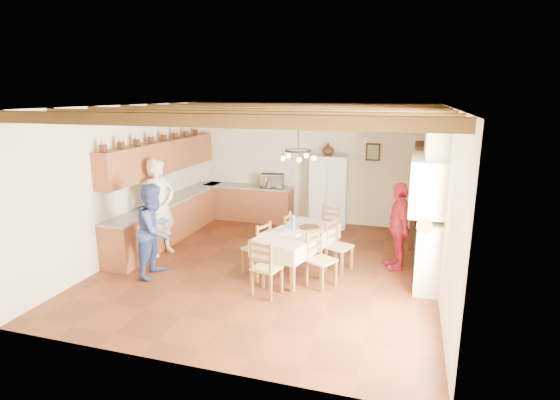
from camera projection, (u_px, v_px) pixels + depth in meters
The scene contains 31 objects.
floor at pixel (270, 267), 8.33m from camera, with size 6.00×6.50×0.02m, color #532917.
ceiling at pixel (270, 106), 7.61m from camera, with size 6.00×6.50×0.02m, color silver.
wall_back at pixel (310, 163), 11.00m from camera, with size 6.00×0.02×3.00m, color beige.
wall_front at pixel (181, 249), 4.94m from camera, with size 6.00×0.02×3.00m, color beige.
wall_left at pixel (128, 181), 8.81m from camera, with size 0.02×6.50×3.00m, color beige.
wall_right at pixel (445, 201), 7.13m from camera, with size 0.02×6.50×3.00m, color beige.
ceiling_beams at pixel (270, 112), 7.63m from camera, with size 6.00×6.30×0.16m, color #35210D, non-canonical shape.
lower_cabinets_left at pixel (172, 219), 9.95m from camera, with size 0.60×4.30×0.86m, color brown.
lower_cabinets_back at pixel (249, 203), 11.40m from camera, with size 2.30×0.60×0.86m, color brown.
countertop_left at pixel (171, 200), 9.85m from camera, with size 0.62×4.30×0.04m, color slate.
countertop_back at pixel (248, 186), 11.29m from camera, with size 2.34×0.62×0.04m, color slate.
backsplash_left at pixel (159, 185), 9.85m from camera, with size 0.03×4.30×0.60m, color silver.
backsplash_back at pixel (252, 172), 11.48m from camera, with size 2.30×0.03×0.60m, color silver.
upper_cabinets at pixel (163, 157), 9.65m from camera, with size 0.35×4.20×0.70m, color brown.
fireplace at pixel (426, 203), 7.42m from camera, with size 0.56×1.60×2.80m, color #EDE6C6, non-canonical shape.
wall_picture at pixel (373, 152), 10.46m from camera, with size 0.34×0.03×0.42m, color black.
refrigerator at pixel (329, 191), 10.77m from camera, with size 0.88×0.73×1.77m, color silver.
hutch at pixel (424, 195), 9.41m from camera, with size 0.51×1.21×2.19m, color #33160C, non-canonical shape.
dining_table at pixel (297, 235), 7.96m from camera, with size 1.35×1.96×0.78m.
chandelier at pixel (298, 151), 7.59m from camera, with size 0.47×0.47×0.03m, color black.
chair_left_near at pixel (256, 247), 8.00m from camera, with size 0.42×0.40×0.96m, color brown, non-canonical shape.
chair_left_far at pixel (279, 236), 8.61m from camera, with size 0.42×0.40×0.96m, color brown, non-canonical shape.
chair_right_near at pixel (321, 259), 7.40m from camera, with size 0.42×0.40×0.96m, color brown, non-canonical shape.
chair_right_far at pixel (339, 246), 8.07m from camera, with size 0.42×0.40×0.96m, color brown, non-canonical shape.
chair_end_near at pixel (267, 267), 7.08m from camera, with size 0.42×0.40×0.96m, color brown, non-canonical shape.
chair_end_far at pixel (326, 230), 8.97m from camera, with size 0.42×0.40×0.96m, color brown, non-canonical shape.
person_man at pixel (160, 207), 8.79m from camera, with size 0.72×0.47×1.98m, color silver.
person_woman_blue at pixel (155, 230), 7.78m from camera, with size 0.82×0.64×1.70m, color #354993.
person_woman_red at pixel (398, 226), 8.10m from camera, with size 0.97×0.40×1.65m, color #B21E30.
microwave at pixel (272, 181), 11.07m from camera, with size 0.58×0.39×0.32m, color silver.
fridge_vase at pixel (328, 149), 10.54m from camera, with size 0.28×0.28×0.30m, color #33160C.
Camera 1 is at (2.41, -7.40, 3.22)m, focal length 28.00 mm.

